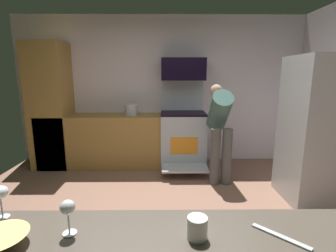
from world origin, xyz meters
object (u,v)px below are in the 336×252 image
object	(u,v)px
wine_glass_far	(0,194)
microwave	(183,69)
person_cook	(220,124)
mug_coffee	(197,228)
stock_pot	(131,110)
oven_range	(183,137)
refrigerator	(325,130)
wine_glass_mid	(68,210)

from	to	relation	value
wine_glass_far	microwave	bearing A→B (deg)	71.49
person_cook	mug_coffee	bearing A→B (deg)	-104.05
person_cook	mug_coffee	world-z (taller)	person_cook
person_cook	mug_coffee	xyz separation A→B (m)	(-0.67, -2.67, 0.08)
person_cook	mug_coffee	size ratio (longest dim) A/B	15.18
mug_coffee	stock_pot	distance (m)	3.38
oven_range	mug_coffee	xyz separation A→B (m)	(-0.17, -3.29, 0.44)
oven_range	stock_pot	world-z (taller)	oven_range
wine_glass_far	mug_coffee	size ratio (longest dim) A/B	1.73
person_cook	stock_pot	bearing A→B (deg)	155.64
microwave	mug_coffee	bearing A→B (deg)	-92.84
mug_coffee	stock_pot	world-z (taller)	stock_pot
refrigerator	wine_glass_far	world-z (taller)	refrigerator
wine_glass_mid	wine_glass_far	world-z (taller)	wine_glass_far
oven_range	wine_glass_mid	distance (m)	3.37
refrigerator	person_cook	bearing A→B (deg)	151.99
refrigerator	mug_coffee	distance (m)	2.75
oven_range	wine_glass_mid	xyz separation A→B (m)	(-0.71, -3.26, 0.51)
oven_range	microwave	distance (m)	1.17
person_cook	wine_glass_far	distance (m)	2.97
refrigerator	person_cook	size ratio (longest dim) A/B	1.26
person_cook	refrigerator	bearing A→B (deg)	-28.01
oven_range	person_cook	bearing A→B (deg)	-50.93
wine_glass_far	mug_coffee	xyz separation A→B (m)	(0.91, -0.16, -0.08)
refrigerator	mug_coffee	world-z (taller)	refrigerator
microwave	refrigerator	distance (m)	2.27
microwave	wine_glass_far	distance (m)	3.46
wine_glass_mid	mug_coffee	bearing A→B (deg)	-3.28
person_cook	wine_glass_mid	world-z (taller)	person_cook
oven_range	mug_coffee	size ratio (longest dim) A/B	15.75
refrigerator	wine_glass_mid	size ratio (longest dim) A/B	11.44
wine_glass_far	mug_coffee	bearing A→B (deg)	-9.75
refrigerator	wine_glass_mid	bearing A→B (deg)	-139.80
mug_coffee	refrigerator	bearing A→B (deg)	48.06
wine_glass_far	mug_coffee	distance (m)	0.93
refrigerator	stock_pot	xyz separation A→B (m)	(-2.57, 1.25, 0.09)
stock_pot	person_cook	bearing A→B (deg)	-24.36
stock_pot	wine_glass_mid	bearing A→B (deg)	-86.84
wine_glass_mid	oven_range	bearing A→B (deg)	77.64
oven_range	wine_glass_far	size ratio (longest dim) A/B	9.08
wine_glass_far	stock_pot	size ratio (longest dim) A/B	0.72
oven_range	microwave	xyz separation A→B (m)	(-0.00, 0.10, 1.17)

